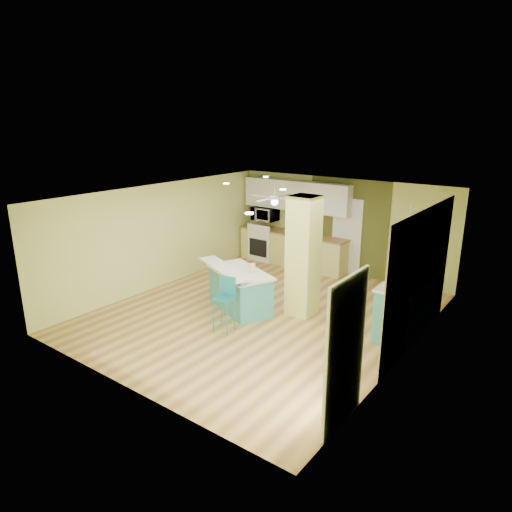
# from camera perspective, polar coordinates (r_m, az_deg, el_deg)

# --- Properties ---
(floor) EXTENTS (6.00, 7.00, 0.01)m
(floor) POSITION_cam_1_polar(r_m,az_deg,el_deg) (9.73, 0.87, -7.18)
(floor) COLOR olive
(floor) RESTS_ON ground
(ceiling) EXTENTS (6.00, 7.00, 0.01)m
(ceiling) POSITION_cam_1_polar(r_m,az_deg,el_deg) (9.01, 0.94, 7.59)
(ceiling) COLOR white
(ceiling) RESTS_ON wall_back
(wall_back) EXTENTS (6.00, 0.01, 2.50)m
(wall_back) POSITION_cam_1_polar(r_m,az_deg,el_deg) (12.21, 10.59, 3.73)
(wall_back) COLOR #CBD270
(wall_back) RESTS_ON floor
(wall_front) EXTENTS (6.00, 0.01, 2.50)m
(wall_front) POSITION_cam_1_polar(r_m,az_deg,el_deg) (6.93, -16.45, -6.80)
(wall_front) COLOR #CBD270
(wall_front) RESTS_ON floor
(wall_left) EXTENTS (0.01, 7.00, 2.50)m
(wall_left) POSITION_cam_1_polar(r_m,az_deg,el_deg) (11.25, -11.62, 2.56)
(wall_left) COLOR #CBD270
(wall_left) RESTS_ON floor
(wall_right) EXTENTS (0.01, 7.00, 2.50)m
(wall_right) POSITION_cam_1_polar(r_m,az_deg,el_deg) (8.01, 18.66, -3.78)
(wall_right) COLOR #CBD270
(wall_right) RESTS_ON floor
(wood_panel) EXTENTS (0.02, 3.40, 2.50)m
(wood_panel) POSITION_cam_1_polar(r_m,az_deg,el_deg) (8.56, 19.84, -2.59)
(wood_panel) COLOR #927A53
(wood_panel) RESTS_ON floor
(olive_accent) EXTENTS (2.20, 0.02, 2.50)m
(olive_accent) POSITION_cam_1_polar(r_m,az_deg,el_deg) (12.12, 11.40, 3.58)
(olive_accent) COLOR #4A5020
(olive_accent) RESTS_ON floor
(interior_door) EXTENTS (0.82, 0.05, 2.00)m
(interior_door) POSITION_cam_1_polar(r_m,az_deg,el_deg) (12.15, 11.27, 2.41)
(interior_door) COLOR white
(interior_door) RESTS_ON floor
(french_door) EXTENTS (0.04, 1.08, 2.10)m
(french_door) POSITION_cam_1_polar(r_m,az_deg,el_deg) (6.12, 11.11, -11.73)
(french_door) COLOR white
(french_door) RESTS_ON floor
(column) EXTENTS (0.55, 0.55, 2.50)m
(column) POSITION_cam_1_polar(r_m,az_deg,el_deg) (9.35, 5.93, -0.06)
(column) COLOR #C9D462
(column) RESTS_ON floor
(kitchen_run) EXTENTS (3.25, 0.63, 0.94)m
(kitchen_run) POSITION_cam_1_polar(r_m,az_deg,el_deg) (12.76, 4.56, 0.90)
(kitchen_run) COLOR #D4C76F
(kitchen_run) RESTS_ON floor
(stove) EXTENTS (0.76, 0.66, 1.08)m
(stove) POSITION_cam_1_polar(r_m,az_deg,el_deg) (13.26, 1.07, 1.52)
(stove) COLOR white
(stove) RESTS_ON floor
(upper_cabinets) EXTENTS (3.20, 0.34, 0.80)m
(upper_cabinets) POSITION_cam_1_polar(r_m,az_deg,el_deg) (12.54, 5.01, 7.54)
(upper_cabinets) COLOR white
(upper_cabinets) RESTS_ON wall_back
(microwave) EXTENTS (0.70, 0.48, 0.39)m
(microwave) POSITION_cam_1_polar(r_m,az_deg,el_deg) (13.06, 1.11, 5.30)
(microwave) COLOR white
(microwave) RESTS_ON wall_back
(ceiling_fan) EXTENTS (1.41, 1.41, 0.61)m
(ceiling_fan) POSITION_cam_1_polar(r_m,az_deg,el_deg) (11.32, 2.34, 7.26)
(ceiling_fan) COLOR silver
(ceiling_fan) RESTS_ON ceiling
(pendant_lamp) EXTENTS (0.14, 0.14, 0.69)m
(pendant_lamp) POSITION_cam_1_polar(r_m,az_deg,el_deg) (8.61, 18.42, 2.08)
(pendant_lamp) COLOR white
(pendant_lamp) RESTS_ON ceiling
(wall_decor) EXTENTS (0.03, 0.90, 0.70)m
(wall_decor) POSITION_cam_1_polar(r_m,az_deg,el_deg) (8.66, 20.29, -0.33)
(wall_decor) COLOR brown
(wall_decor) RESTS_ON wood_panel
(peninsula) EXTENTS (1.98, 1.60, 0.99)m
(peninsula) POSITION_cam_1_polar(r_m,az_deg,el_deg) (9.78, -2.12, -4.12)
(peninsula) COLOR teal
(peninsula) RESTS_ON floor
(bar_stool) EXTENTS (0.42, 0.42, 1.08)m
(bar_stool) POSITION_cam_1_polar(r_m,az_deg,el_deg) (8.73, -3.84, -4.92)
(bar_stool) COLOR teal
(bar_stool) RESTS_ON floor
(side_counter) EXTENTS (0.70, 1.64, 1.06)m
(side_counter) POSITION_cam_1_polar(r_m,az_deg,el_deg) (9.11, 18.15, -6.10)
(side_counter) COLOR teal
(side_counter) RESTS_ON floor
(fruit_bowl) EXTENTS (0.39, 0.39, 0.07)m
(fruit_bowl) POSITION_cam_1_polar(r_m,az_deg,el_deg) (12.36, 6.11, 2.77)
(fruit_bowl) COLOR #3A2417
(fruit_bowl) RESTS_ON kitchen_run
(canister) EXTENTS (0.13, 0.13, 0.18)m
(canister) POSITION_cam_1_polar(r_m,az_deg,el_deg) (9.54, -0.47, -1.52)
(canister) COLOR yellow
(canister) RESTS_ON peninsula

